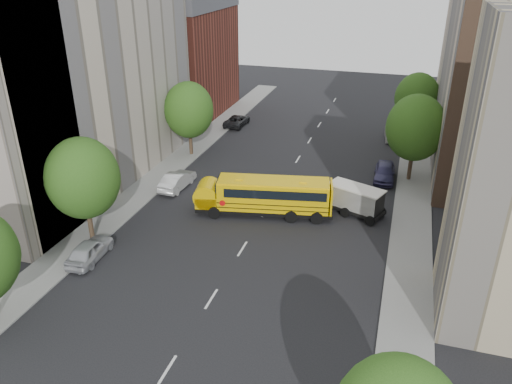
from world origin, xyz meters
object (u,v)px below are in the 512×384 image
at_px(school_bus, 263,195).
at_px(parked_car_1, 177,180).
at_px(parked_car_0, 90,250).
at_px(street_tree_1, 83,178).
at_px(street_tree_4, 416,128).
at_px(parked_car_4, 385,172).
at_px(parked_car_2, 237,121).
at_px(parked_car_5, 392,134).
at_px(street_tree_2, 189,110).
at_px(safari_truck, 350,198).
at_px(street_tree_5, 417,98).

distance_m(school_bus, parked_car_1, 9.15).
bearing_deg(parked_car_0, street_tree_1, -62.40).
bearing_deg(street_tree_4, parked_car_4, -163.55).
bearing_deg(parked_car_1, parked_car_2, -84.81).
xyz_separation_m(street_tree_1, parked_car_2, (1.40, 28.65, -4.30)).
relative_size(school_bus, parked_car_5, 2.75).
height_order(street_tree_2, parked_car_0, street_tree_2).
bearing_deg(parked_car_2, parked_car_0, 91.70).
bearing_deg(street_tree_1, school_bus, 34.81).
height_order(parked_car_0, parked_car_1, parked_car_1).
xyz_separation_m(safari_truck, parked_car_4, (2.24, 7.42, -0.47)).
bearing_deg(street_tree_5, parked_car_5, -154.54).
bearing_deg(street_tree_5, street_tree_4, -90.00).
relative_size(street_tree_2, school_bus, 0.69).
bearing_deg(school_bus, safari_truck, 8.33).
relative_size(school_bus, parked_car_0, 2.61).
bearing_deg(street_tree_1, parked_car_5, 55.63).
distance_m(safari_truck, parked_car_5, 19.16).
distance_m(street_tree_2, parked_car_4, 20.22).
height_order(safari_truck, parked_car_5, safari_truck).
xyz_separation_m(safari_truck, parked_car_0, (-16.16, -12.26, -0.52)).
distance_m(street_tree_4, parked_car_1, 21.81).
distance_m(street_tree_2, parked_car_5, 23.01).
bearing_deg(parked_car_4, parked_car_5, 88.66).
distance_m(parked_car_4, parked_car_5, 11.60).
distance_m(street_tree_5, parked_car_4, 13.43).
bearing_deg(parked_car_2, street_tree_5, -174.54).
bearing_deg(school_bus, street_tree_4, 32.13).
bearing_deg(street_tree_4, parked_car_5, 101.36).
height_order(street_tree_2, safari_truck, street_tree_2).
relative_size(parked_car_2, parked_car_5, 1.15).
height_order(parked_car_2, parked_car_5, parked_car_5).
height_order(street_tree_2, street_tree_5, street_tree_2).
xyz_separation_m(school_bus, safari_truck, (6.64, 2.34, -0.47)).
bearing_deg(street_tree_1, parked_car_2, 87.20).
xyz_separation_m(street_tree_2, parked_car_1, (2.16, -7.94, -4.07)).
bearing_deg(street_tree_1, parked_car_0, -58.97).
height_order(street_tree_1, parked_car_2, street_tree_1).
height_order(street_tree_2, school_bus, street_tree_2).
xyz_separation_m(street_tree_2, school_bus, (10.92, -10.41, -3.11)).
distance_m(school_bus, parked_car_2, 23.13).
distance_m(parked_car_0, parked_car_4, 26.94).
distance_m(parked_car_1, parked_car_5, 25.85).
height_order(parked_car_1, parked_car_2, parked_car_1).
xyz_separation_m(street_tree_1, street_tree_5, (22.00, 30.00, -0.25)).
bearing_deg(parked_car_4, street_tree_5, 78.80).
distance_m(street_tree_1, street_tree_5, 37.20).
distance_m(street_tree_4, safari_truck, 9.97).
height_order(street_tree_5, parked_car_2, street_tree_5).
bearing_deg(parked_car_5, parked_car_4, -95.79).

